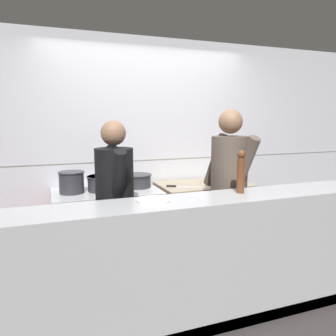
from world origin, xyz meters
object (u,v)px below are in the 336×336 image
Objects in this scene: mixing_bowl_steel at (224,179)px; chef_head_cook at (115,203)px; braising_pot at (137,180)px; oven_range at (108,230)px; chefs_knife at (180,186)px; plated_dish_main at (153,200)px; sauce_pot at (102,183)px; chef_sous at (229,189)px; pepper_mill at (241,171)px; stock_pot at (72,182)px.

mixing_bowl_steel is 0.16× the size of chef_head_cook.
oven_range is at bearing -171.99° from braising_pot.
chef_head_cook reaches higher than chefs_knife.
braising_pot is 1.07m from mixing_bowl_steel.
chef_head_cook is (-0.19, 0.50, -0.13)m from plated_dish_main.
plated_dish_main reaches higher than mixing_bowl_steel.
sauce_pot reaches higher than chefs_knife.
chef_sous reaches higher than sauce_pot.
braising_pot reaches higher than mixing_bowl_steel.
braising_pot is 0.89× the size of pepper_mill.
braising_pot is 1.05m from chef_sous.
sauce_pot is at bearing 173.70° from chefs_knife.
chef_head_cook is (-0.03, -0.65, 0.47)m from oven_range.
chef_head_cook is at bearing -157.34° from mixing_bowl_steel.
sauce_pot is 0.89× the size of pepper_mill.
sauce_pot is at bearing 99.98° from plated_dish_main.
oven_range is 4.19× the size of mixing_bowl_steel.
chefs_knife is at bearing -4.64° from stock_pot.
stock_pot is at bearing 143.92° from chef_sous.
mixing_bowl_steel is (1.41, -0.04, 0.49)m from oven_range.
mixing_bowl_steel reaches higher than chefs_knife.
oven_range is 3.08× the size of chefs_knife.
plated_dish_main is 0.15× the size of chef_sous.
mixing_bowl_steel is at bearing -1.49° from stock_pot.
oven_range is at bearing -5.06° from sauce_pot.
plated_dish_main is at bearing -82.02° from oven_range.
mixing_bowl_steel is at bearing 41.30° from plated_dish_main.
chef_sous is at bearing -33.15° from oven_range.
chefs_knife is (-0.60, -0.05, -0.04)m from mixing_bowl_steel.
plated_dish_main is (0.16, -1.14, 0.60)m from oven_range.
plated_dish_main is (-0.66, -1.05, 0.15)m from chefs_knife.
mixing_bowl_steel reaches higher than oven_range.
sauce_pot is at bearing 130.88° from pepper_mill.
braising_pot is 0.49m from chefs_knife.
chef_head_cook is (0.32, -0.65, -0.10)m from stock_pot.
oven_range is 1.66m from pepper_mill.
pepper_mill is 0.22× the size of chef_head_cook.
oven_range is at bearing 173.64° from chefs_knife.
chefs_knife is at bearing 34.35° from chef_head_cook.
stock_pot is 1.73m from pepper_mill.
chefs_knife is (0.82, -0.09, 0.45)m from oven_range.
stock_pot is 0.31m from sauce_pot.
mixing_bowl_steel is 0.73× the size of chefs_knife.
braising_pot is at bearing 8.01° from oven_range.
oven_range is at bearing -0.64° from stock_pot.
chefs_knife is 1.02m from chef_head_cook.
oven_range is at bearing 137.09° from chef_sous.
sauce_pot reaches higher than mixing_bowl_steel.
mixing_bowl_steel is at bearing 53.27° from chef_sous.
stock_pot is 0.82× the size of braising_pot.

